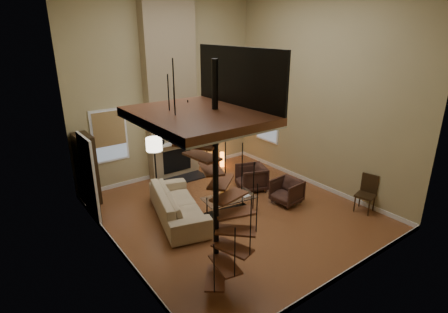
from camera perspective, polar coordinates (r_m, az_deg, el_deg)
ground at (r=9.27m, az=1.48°, el=-8.87°), size 6.00×6.50×0.01m
back_wall at (r=11.00m, az=-9.01°, el=10.76°), size 6.00×0.02×5.50m
front_wall at (r=6.16m, az=20.62°, el=2.45°), size 6.00×0.02×5.50m
left_wall at (r=6.92m, az=-18.40°, el=4.55°), size 0.02×6.50×5.50m
right_wall at (r=10.39m, az=15.01°, el=9.79°), size 0.02×6.50×5.50m
baseboard_back at (r=11.72m, az=-8.28°, el=-2.33°), size 6.00×0.02×0.12m
baseboard_front at (r=7.38m, az=17.90°, el=-17.84°), size 6.00×0.02×0.12m
baseboard_left at (r=8.03m, az=-16.19°, el=-14.26°), size 0.02×6.50×0.12m
baseboard_right at (r=11.15m, az=13.75°, el=-3.92°), size 0.02×6.50×0.12m
chimney_breast at (r=10.84m, az=-8.53°, el=10.64°), size 1.60×0.38×5.50m
hearth at (r=11.19m, az=-6.62°, el=-3.58°), size 1.50×0.60×0.04m
firebox at (r=11.23m, az=-7.47°, el=-0.62°), size 0.95×0.02×0.72m
mantel at (r=10.97m, az=-7.41°, el=2.20°), size 1.70×0.18×0.06m
mirror_frame at (r=10.80m, az=-7.75°, el=6.32°), size 0.94×0.10×0.94m
mirror_disc at (r=10.81m, az=-7.78°, el=6.33°), size 0.80×0.01×0.80m
vase_left at (r=10.71m, az=-10.11°, el=2.49°), size 0.24×0.24×0.25m
vase_right at (r=11.25m, az=-4.87°, el=3.47°), size 0.20×0.20×0.21m
window_back at (r=10.50m, az=-17.80°, el=3.28°), size 1.02×0.06×1.52m
window_right at (r=11.93m, az=6.99°, el=6.05°), size 0.06×1.02×1.52m
entry_door at (r=9.11m, az=-20.66°, el=-3.42°), size 0.10×1.05×2.16m
loft at (r=5.60m, az=-3.50°, el=7.21°), size 1.70×2.20×1.09m
spiral_stair at (r=6.23m, az=-1.23°, el=-5.58°), size 1.47×1.47×4.06m
hutch at (r=10.10m, az=-21.09°, el=-1.81°), size 0.39×0.83×1.85m
sofa at (r=8.88m, az=-7.42°, el=-7.53°), size 1.58×2.65×0.72m
armchair_near at (r=10.43m, az=4.77°, el=-3.33°), size 1.01×0.99×0.72m
armchair_far at (r=9.74m, az=10.22°, el=-5.35°), size 0.76×0.75×0.65m
coffee_table at (r=9.08m, az=0.85°, el=-7.47°), size 1.39×0.83×0.48m
bowl at (r=9.02m, az=0.66°, el=-6.15°), size 0.37×0.37×0.09m
book at (r=9.09m, az=3.20°, el=-6.21°), size 0.20×0.27×0.03m
floor_lamp at (r=9.66m, az=-11.05°, el=1.16°), size 0.43×0.43×1.75m
accent_lamp at (r=12.07m, az=-0.32°, el=-0.47°), size 0.14×0.14×0.51m
side_chair at (r=9.84m, az=21.86°, el=-5.18°), size 0.53×0.53×0.96m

